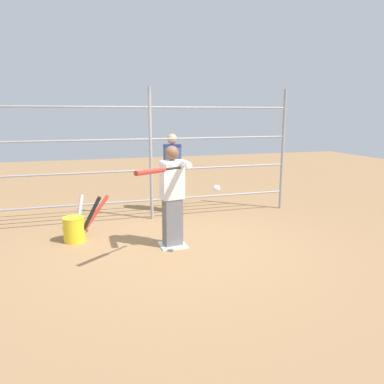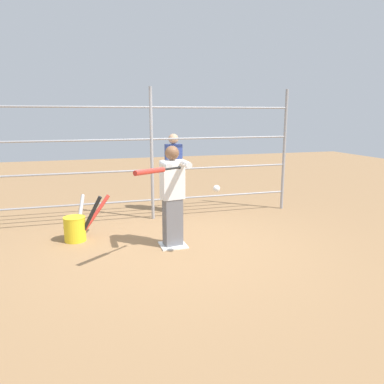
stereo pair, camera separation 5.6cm
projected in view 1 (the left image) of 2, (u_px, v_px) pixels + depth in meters
The scene contains 8 objects.
ground_plane at pixel (173, 246), 5.77m from camera, with size 24.00×24.00×0.00m, color #9E754C.
home_plate at pixel (173, 245), 5.77m from camera, with size 0.40×0.40×0.02m.
fence_backstop at pixel (151, 155), 7.01m from camera, with size 5.67×0.06×2.49m.
batter at pixel (173, 193), 5.58m from camera, with size 0.39×0.56×1.54m.
baseball_bat_swinging at pixel (154, 171), 4.65m from camera, with size 0.74×0.65×0.10m.
softball_in_flight at pixel (217, 189), 5.07m from camera, with size 0.10×0.10×0.10m.
bat_bucket at pixel (76, 227), 5.95m from camera, with size 0.77×0.72×0.74m.
bystander_behind_fence at pixel (172, 172), 7.66m from camera, with size 0.33×0.21×1.61m.
Camera 1 is at (1.36, 5.31, 1.99)m, focal length 35.00 mm.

